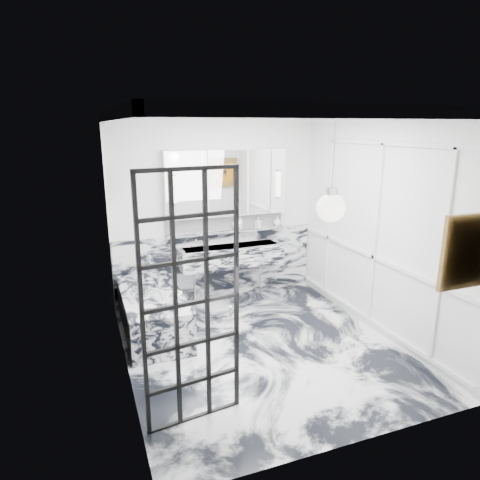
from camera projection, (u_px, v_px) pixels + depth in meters
name	position (u px, v px, depth m)	size (l,w,h in m)	color
floor	(261.00, 347.00, 5.29)	(3.60, 3.60, 0.00)	silver
ceiling	(265.00, 112.00, 4.57)	(3.60, 3.60, 0.00)	white
wall_back	(216.00, 210.00, 6.56)	(3.60, 3.60, 0.00)	white
wall_front	(356.00, 293.00, 3.30)	(3.60, 3.60, 0.00)	white
wall_left	(120.00, 252.00, 4.38)	(3.60, 3.60, 0.00)	white
wall_right	(377.00, 227.00, 5.47)	(3.60, 3.60, 0.00)	white
marble_clad_back	(217.00, 265.00, 6.76)	(3.18, 0.05, 1.05)	silver
marble_clad_left	(122.00, 257.00, 4.40)	(0.02, 3.56, 2.68)	silver
panel_molding	(375.00, 235.00, 5.49)	(0.03, 3.40, 2.30)	white
soap_bottle_a	(240.00, 223.00, 6.65)	(0.08, 0.08, 0.21)	#8C5919
soap_bottle_b	(258.00, 222.00, 6.76)	(0.08, 0.08, 0.17)	#4C4C51
soap_bottle_c	(277.00, 221.00, 6.87)	(0.12, 0.12, 0.15)	silver
face_pot	(237.00, 225.00, 6.64)	(0.16, 0.16, 0.16)	white
amber_bottle	(237.00, 226.00, 6.65)	(0.04, 0.04, 0.10)	#8C5919
flower_vase	(176.00, 305.00, 5.04)	(0.08, 0.08, 0.12)	silver
crittall_door	(192.00, 303.00, 3.72)	(0.88, 0.04, 2.32)	black
artwork	(472.00, 251.00, 3.69)	(0.56, 0.05, 0.56)	#C28813
pendant_light	(331.00, 208.00, 3.50)	(0.23, 0.23, 0.23)	white
trough_sink	(231.00, 255.00, 6.56)	(1.60, 0.45, 0.30)	silver
ledge	(227.00, 231.00, 6.62)	(1.90, 0.14, 0.04)	silver
subway_tile	(226.00, 222.00, 6.64)	(1.90, 0.03, 0.23)	white
mirror_cabinet	(227.00, 183.00, 6.43)	(1.90, 0.16, 1.00)	white
sconce_left	(174.00, 189.00, 6.08)	(0.07, 0.07, 0.40)	white
sconce_right	(279.00, 184.00, 6.63)	(0.07, 0.07, 0.40)	white
bathtub	(153.00, 312.00, 5.63)	(0.75, 1.65, 0.55)	silver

